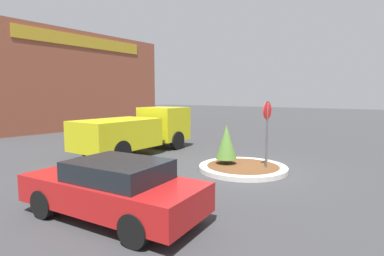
{
  "coord_description": "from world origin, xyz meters",
  "views": [
    {
      "loc": [
        -9.65,
        -5.26,
        2.74
      ],
      "look_at": [
        0.07,
        2.45,
        1.4
      ],
      "focal_mm": 28.0,
      "sensor_mm": 36.0,
      "label": 1
    }
  ],
  "objects": [
    {
      "name": "parked_sedan_red",
      "position": [
        -5.65,
        0.16,
        0.69
      ],
      "size": [
        2.37,
        4.49,
        1.33
      ],
      "rotation": [
        0.0,
        0.0,
        1.72
      ],
      "color": "#B21919",
      "rests_on": "ground_plane"
    },
    {
      "name": "storefront_building",
      "position": [
        4.04,
        19.45,
        3.91
      ],
      "size": [
        15.33,
        6.07,
        7.82
      ],
      "color": "brown",
      "rests_on": "ground_plane"
    },
    {
      "name": "island_shrub",
      "position": [
        -0.06,
        0.69,
        0.99
      ],
      "size": [
        0.8,
        0.8,
        1.46
      ],
      "color": "brown",
      "rests_on": "traffic_island"
    },
    {
      "name": "ground_plane",
      "position": [
        0.0,
        0.0,
        0.0
      ],
      "size": [
        120.0,
        120.0,
        0.0
      ],
      "primitive_type": "plane",
      "color": "#38383A"
    },
    {
      "name": "stop_sign",
      "position": [
        0.33,
        -0.76,
        1.74
      ],
      "size": [
        0.63,
        0.07,
        2.55
      ],
      "color": "#4C4C51",
      "rests_on": "ground_plane"
    },
    {
      "name": "utility_truck",
      "position": [
        -0.09,
        5.67,
        1.12
      ],
      "size": [
        6.21,
        2.63,
        2.13
      ],
      "rotation": [
        0.0,
        0.0,
        0.07
      ],
      "color": "gold",
      "rests_on": "ground_plane"
    },
    {
      "name": "traffic_island",
      "position": [
        0.0,
        0.0,
        0.09
      ],
      "size": [
        3.23,
        3.23,
        0.17
      ],
      "color": "beige",
      "rests_on": "ground_plane"
    }
  ]
}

